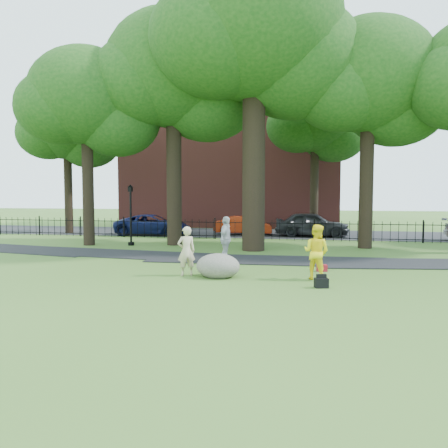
% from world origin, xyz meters
% --- Properties ---
extents(ground, '(120.00, 120.00, 0.00)m').
position_xyz_m(ground, '(0.00, 0.00, 0.00)').
color(ground, '#3B6021').
rests_on(ground, ground).
extents(footpath, '(36.07, 3.85, 0.03)m').
position_xyz_m(footpath, '(1.00, 3.90, 0.00)').
color(footpath, black).
rests_on(footpath, ground).
extents(street, '(80.00, 7.00, 0.02)m').
position_xyz_m(street, '(0.00, 16.00, 0.00)').
color(street, black).
rests_on(street, ground).
extents(iron_fence, '(44.00, 0.04, 1.20)m').
position_xyz_m(iron_fence, '(0.00, 12.00, 0.60)').
color(iron_fence, black).
rests_on(iron_fence, ground).
extents(brick_building, '(18.00, 8.00, 12.00)m').
position_xyz_m(brick_building, '(-4.00, 24.00, 6.00)').
color(brick_building, maroon).
rests_on(brick_building, ground).
extents(big_tree, '(10.08, 8.61, 14.37)m').
position_xyz_m(big_tree, '(0.13, 7.09, 10.14)').
color(big_tree, black).
rests_on(big_tree, ground).
extents(tree_row, '(26.82, 7.96, 12.42)m').
position_xyz_m(tree_row, '(0.52, 8.40, 8.15)').
color(tree_row, black).
rests_on(tree_row, ground).
extents(woman, '(0.73, 0.65, 1.68)m').
position_xyz_m(woman, '(-1.41, -0.00, 0.84)').
color(woman, '#C6B288').
rests_on(woman, ground).
extents(man, '(1.08, 0.99, 1.79)m').
position_xyz_m(man, '(2.90, 0.18, 0.89)').
color(man, yellow).
rests_on(man, ground).
extents(pedestrian, '(0.59, 1.15, 1.87)m').
position_xyz_m(pedestrian, '(-0.62, 3.00, 0.94)').
color(pedestrian, '#A8A8AD').
rests_on(pedestrian, ground).
extents(boulder, '(1.75, 1.52, 0.86)m').
position_xyz_m(boulder, '(-0.30, -0.08, 0.43)').
color(boulder, slate).
rests_on(boulder, ground).
extents(lamppost, '(0.32, 0.32, 3.27)m').
position_xyz_m(lamppost, '(-6.71, 7.79, 1.60)').
color(lamppost, black).
rests_on(lamppost, ground).
extents(backpack, '(0.44, 0.35, 0.29)m').
position_xyz_m(backpack, '(3.04, -1.10, 0.15)').
color(backpack, black).
rests_on(backpack, ground).
extents(red_bag, '(0.39, 0.29, 0.24)m').
position_xyz_m(red_bag, '(3.14, 1.69, 0.12)').
color(red_bag, maroon).
rests_on(red_bag, ground).
extents(red_sedan, '(3.97, 1.63, 1.28)m').
position_xyz_m(red_sedan, '(-1.65, 14.87, 0.64)').
color(red_sedan, maroon).
rests_on(red_sedan, ground).
extents(navy_van, '(5.17, 2.74, 1.38)m').
position_xyz_m(navy_van, '(-7.59, 13.50, 0.69)').
color(navy_van, '#0C133E').
rests_on(navy_van, ground).
extents(grey_car, '(4.75, 2.03, 1.60)m').
position_xyz_m(grey_car, '(2.88, 14.59, 0.80)').
color(grey_car, black).
rests_on(grey_car, ground).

